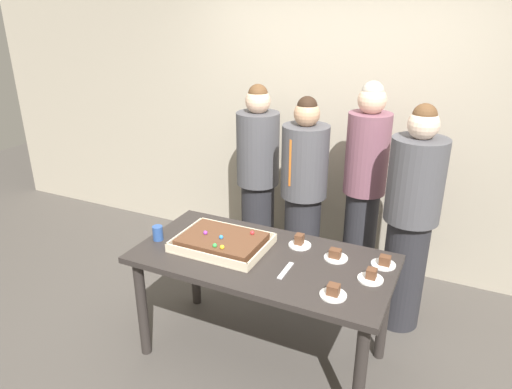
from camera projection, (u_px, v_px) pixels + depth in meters
name	position (u px, v px, depth m)	size (l,w,h in m)	color
ground_plane	(262.00, 354.00, 3.27)	(12.00, 12.00, 0.00)	#4C4742
interior_back_panel	(340.00, 100.00, 4.04)	(8.00, 0.12, 3.00)	#B2A893
party_table	(262.00, 270.00, 3.01)	(1.64, 0.82, 0.78)	#2D2826
sheet_cake	(222.00, 242.00, 3.08)	(0.59, 0.44, 0.10)	beige
plated_slice_near_left	(335.00, 256.00, 2.94)	(0.15, 0.15, 0.06)	white
plated_slice_near_right	(333.00, 292.00, 2.56)	(0.15, 0.15, 0.07)	white
plated_slice_far_left	(300.00, 242.00, 3.10)	(0.15, 0.15, 0.08)	white
plated_slice_far_right	(384.00, 263.00, 2.86)	(0.15, 0.15, 0.07)	white
plated_slice_center_front	(371.00, 276.00, 2.71)	(0.15, 0.15, 0.07)	white
drink_cup_nearest	(158.00, 233.00, 3.17)	(0.07, 0.07, 0.10)	#2D5199
cake_server_utensil	(286.00, 271.00, 2.81)	(0.03, 0.20, 0.01)	silver
person_serving_front	(303.00, 197.00, 3.73)	(0.37, 0.37, 1.64)	#28282D
person_green_shirt_behind	(364.00, 190.00, 3.65)	(0.33, 0.33, 1.76)	#28282D
person_striped_tie_right	(258.00, 177.00, 4.11)	(0.37, 0.37, 1.67)	#28282D
person_far_right_suit	(410.00, 220.00, 3.28)	(0.38, 0.38, 1.68)	#28282D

